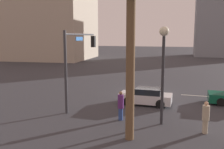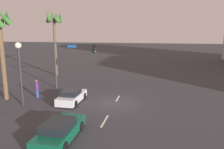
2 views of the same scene
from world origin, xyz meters
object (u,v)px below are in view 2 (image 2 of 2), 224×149
object	(u,v)px
car_1	(60,130)
car_0	(72,96)
traffic_signal	(69,57)
pedestrian_0	(37,88)
palm_tree_0	(54,25)
palm_tree_2	(0,32)
streetlamp	(19,62)

from	to	relation	value
car_1	car_0	bearing A→B (deg)	16.08
car_1	traffic_signal	size ratio (longest dim) A/B	0.81
pedestrian_0	palm_tree_0	bearing A→B (deg)	16.00
traffic_signal	palm_tree_0	distance (m)	9.58
car_0	palm_tree_2	world-z (taller)	palm_tree_2
streetlamp	palm_tree_0	world-z (taller)	palm_tree_0
car_0	palm_tree_2	distance (m)	9.22
streetlamp	palm_tree_2	bearing A→B (deg)	65.10
traffic_signal	pedestrian_0	world-z (taller)	traffic_signal
palm_tree_2	streetlamp	bearing A→B (deg)	-114.90
palm_tree_0	streetlamp	bearing A→B (deg)	-166.78
pedestrian_0	palm_tree_2	size ratio (longest dim) A/B	0.21
car_1	traffic_signal	distance (m)	12.87
car_1	streetlamp	xyz separation A→B (m)	(5.32, 6.17, 3.49)
palm_tree_0	car_1	bearing A→B (deg)	-153.60
pedestrian_0	palm_tree_0	world-z (taller)	palm_tree_0
car_1	palm_tree_2	bearing A→B (deg)	53.53
pedestrian_0	palm_tree_0	xyz separation A→B (m)	(10.97, 3.14, 6.67)
car_0	traffic_signal	xyz separation A→B (m)	(4.78, 2.10, 3.25)
car_0	streetlamp	bearing A→B (deg)	111.74
car_0	palm_tree_0	size ratio (longest dim) A/B	0.40
streetlamp	palm_tree_0	size ratio (longest dim) A/B	0.58
traffic_signal	streetlamp	size ratio (longest dim) A/B	0.97
palm_tree_0	car_0	bearing A→B (deg)	-148.25
car_1	palm_tree_0	distance (m)	22.16
car_1	pedestrian_0	size ratio (longest dim) A/B	2.47
car_1	pedestrian_0	xyz separation A→B (m)	(7.86, 6.20, 0.36)
car_1	palm_tree_0	size ratio (longest dim) A/B	0.46
car_0	pedestrian_0	size ratio (longest dim) A/B	2.15
streetlamp	palm_tree_2	xyz separation A→B (m)	(1.28, 2.75, 2.61)
car_0	streetlamp	xyz separation A→B (m)	(-1.66, 4.16, 3.49)
traffic_signal	streetlamp	distance (m)	6.76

